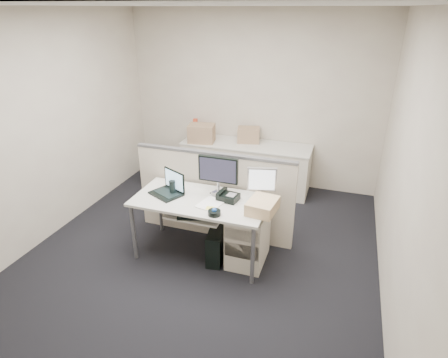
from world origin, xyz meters
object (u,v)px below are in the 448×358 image
(monitor_main, at_px, (218,176))
(laptop, at_px, (165,184))
(desk_phone, at_px, (228,197))
(desk, at_px, (201,204))

(monitor_main, bearing_deg, laptop, -160.26)
(desk_phone, bearing_deg, laptop, -163.53)
(laptop, bearing_deg, desk, 28.90)
(desk, bearing_deg, monitor_main, 50.19)
(laptop, distance_m, desk_phone, 0.73)
(laptop, height_order, desk_phone, laptop)
(monitor_main, bearing_deg, desk, -129.58)
(desk_phone, bearing_deg, desk, -156.57)
(monitor_main, relative_size, desk_phone, 2.06)
(desk, bearing_deg, desk_phone, 14.93)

